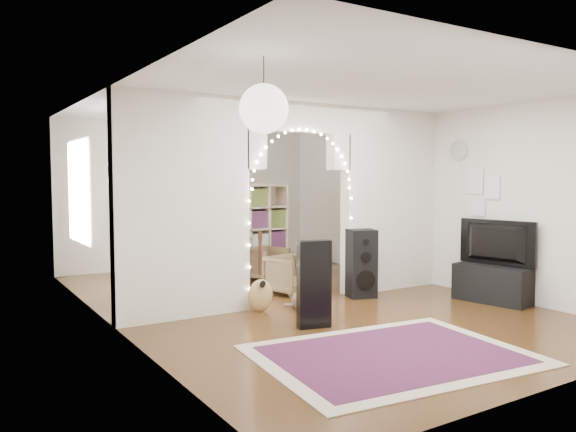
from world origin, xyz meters
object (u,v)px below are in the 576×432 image
floor_speaker (361,264)px  dining_table (207,241)px  bookcase (246,229)px  dining_chair_left (291,275)px  dining_chair_right (266,263)px  media_console (492,284)px  acoustic_guitar (260,282)px

floor_speaker → dining_table: bearing=142.2°
bookcase → dining_chair_left: size_ratio=2.55×
bookcase → dining_chair_right: (0.02, -0.65, -0.52)m
media_console → bookcase: 4.18m
dining_table → dining_chair_right: bearing=-7.6°
acoustic_guitar → bookcase: bookcase is taller
bookcase → dining_chair_right: 0.83m
dining_chair_left → dining_chair_right: 1.21m
dining_chair_right → floor_speaker: bearing=-93.5°
media_console → dining_chair_left: size_ratio=1.62×
acoustic_guitar → dining_chair_right: size_ratio=1.45×
acoustic_guitar → floor_speaker: size_ratio=0.90×
dining_table → dining_chair_left: (0.70, -1.39, -0.40)m
floor_speaker → dining_chair_left: bearing=153.7°
dining_chair_left → bookcase: bearing=67.7°
acoustic_guitar → dining_chair_left: bearing=20.4°
dining_chair_right → dining_table: bearing=149.9°
floor_speaker → media_console: 1.78m
acoustic_guitar → media_console: acoustic_guitar is taller
dining_chair_left → dining_chair_right: dining_chair_left is taller
dining_chair_left → acoustic_guitar: bearing=-157.0°
media_console → bookcase: (-1.79, 3.74, 0.54)m
floor_speaker → bookcase: (-0.49, 2.54, 0.31)m
media_console → acoustic_guitar: bearing=147.7°
dining_table → dining_chair_right: 1.07m
bookcase → dining_table: size_ratio=1.25×
acoustic_guitar → floor_speaker: 1.65m
bookcase → floor_speaker: bearing=-83.0°
floor_speaker → dining_chair_right: bearing=122.0°
floor_speaker → dining_chair_right: 1.96m
acoustic_guitar → dining_table: acoustic_guitar is taller
media_console → bookcase: bearing=105.4°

